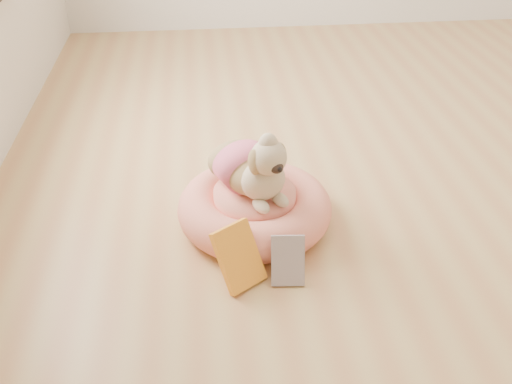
{
  "coord_description": "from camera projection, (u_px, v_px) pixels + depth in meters",
  "views": [
    {
      "loc": [
        -1.07,
        -2.08,
        1.34
      ],
      "look_at": [
        -0.88,
        -0.32,
        0.18
      ],
      "focal_mm": 40.0,
      "sensor_mm": 36.0,
      "label": 1
    }
  ],
  "objects": [
    {
      "name": "book_white",
      "position": [
        288.0,
        261.0,
        1.94
      ],
      "size": [
        0.12,
        0.1,
        0.16
      ],
      "primitive_type": "cube",
      "rotation": [
        -0.45,
        0.0,
        -0.09
      ],
      "color": "white",
      "rests_on": "floor"
    },
    {
      "name": "pet_bed",
      "position": [
        255.0,
        208.0,
        2.22
      ],
      "size": [
        0.6,
        0.6,
        0.15
      ],
      "color": "#EA7D5B",
      "rests_on": "floor"
    },
    {
      "name": "book_yellow",
      "position": [
        239.0,
        256.0,
        1.92
      ],
      "size": [
        0.2,
        0.19,
        0.21
      ],
      "primitive_type": "cube",
      "rotation": [
        -0.51,
        0.0,
        0.6
      ],
      "color": "yellow",
      "rests_on": "floor"
    },
    {
      "name": "dog",
      "position": [
        252.0,
        156.0,
        2.09
      ],
      "size": [
        0.42,
        0.48,
        0.3
      ],
      "primitive_type": null,
      "rotation": [
        0.0,
        0.0,
        0.42
      ],
      "color": "brown",
      "rests_on": "pet_bed"
    },
    {
      "name": "floor",
      "position": [
        443.0,
        175.0,
        2.56
      ],
      "size": [
        4.5,
        4.5,
        0.0
      ],
      "primitive_type": "plane",
      "color": "tan",
      "rests_on": "ground"
    }
  ]
}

